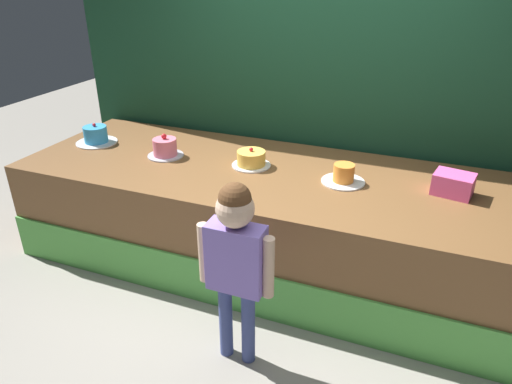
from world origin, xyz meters
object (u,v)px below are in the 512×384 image
object	(u,v)px
cake_far_right	(344,175)
cake_center_right	(251,159)
child_figure	(235,252)
pink_box	(453,184)
cake_far_left	(96,136)
cake_center_left	(165,148)

from	to	relation	value
cake_far_right	cake_center_right	bearing A→B (deg)	177.04
cake_center_right	cake_far_right	size ratio (longest dim) A/B	0.97
child_figure	pink_box	bearing A→B (deg)	46.71
cake_far_left	cake_center_left	bearing A→B (deg)	-3.59
pink_box	cake_far_right	distance (m)	0.73
child_figure	cake_far_right	size ratio (longest dim) A/B	3.81
cake_center_right	cake_far_right	bearing A→B (deg)	-2.96
pink_box	cake_center_right	size ratio (longest dim) A/B	0.83
pink_box	cake_center_right	bearing A→B (deg)	-178.10
child_figure	cake_far_left	xyz separation A→B (m)	(-1.80, 1.08, 0.09)
child_figure	cake_far_left	world-z (taller)	child_figure
pink_box	cake_far_right	world-z (taller)	pink_box
cake_far_left	child_figure	bearing A→B (deg)	-31.03
cake_far_right	cake_center_left	bearing A→B (deg)	-178.75
cake_far_left	cake_far_right	distance (m)	2.17
cake_far_left	cake_far_right	world-z (taller)	cake_far_left
cake_center_left	cake_center_right	size ratio (longest dim) A/B	0.96
cake_far_left	cake_center_left	xyz separation A→B (m)	(0.72, -0.05, 0.00)
child_figure	pink_box	size ratio (longest dim) A/B	4.71
cake_far_left	cake_far_right	xyz separation A→B (m)	(2.17, -0.01, -0.01)
cake_far_right	child_figure	bearing A→B (deg)	-108.87
cake_center_left	cake_far_right	xyz separation A→B (m)	(1.44, 0.03, -0.01)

